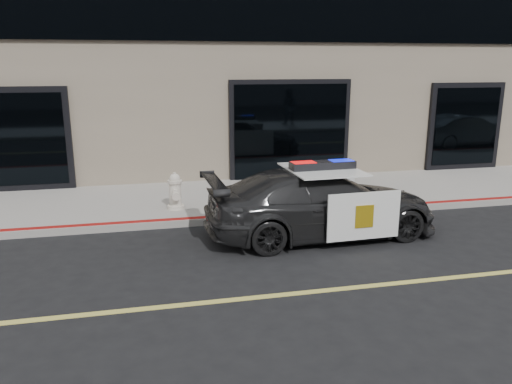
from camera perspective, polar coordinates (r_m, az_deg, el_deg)
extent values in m
plane|color=black|center=(8.76, 23.49, -8.77)|extent=(120.00, 120.00, 0.00)
cube|color=gray|center=(13.09, 10.14, 0.03)|extent=(60.00, 3.50, 0.15)
imported|color=black|center=(9.77, 7.46, -1.24)|extent=(2.17, 4.66, 1.31)
cube|color=white|center=(9.13, 12.23, -2.71)|extent=(1.40, 0.08, 0.88)
cube|color=white|center=(10.78, 7.75, 0.11)|extent=(1.40, 0.08, 0.88)
cube|color=white|center=(9.61, 7.59, 2.59)|extent=(1.37, 1.62, 0.02)
cube|color=gold|center=(9.11, 12.30, -2.76)|extent=(0.35, 0.02, 0.42)
cube|color=black|center=(9.60, 7.61, 3.04)|extent=(1.27, 0.37, 0.15)
cube|color=red|center=(9.46, 5.46, 3.00)|extent=(0.45, 0.30, 0.14)
cube|color=#0C19CC|center=(9.75, 9.70, 3.20)|extent=(0.45, 0.30, 0.14)
cylinder|color=beige|center=(11.25, -9.15, -1.67)|extent=(0.37, 0.37, 0.08)
cylinder|color=beige|center=(11.17, -9.21, -0.20)|extent=(0.27, 0.27, 0.52)
cylinder|color=beige|center=(11.11, -9.26, 1.19)|extent=(0.32, 0.32, 0.06)
sphere|color=beige|center=(11.10, -9.28, 1.50)|extent=(0.24, 0.24, 0.24)
cylinder|color=beige|center=(11.07, -9.30, 2.02)|extent=(0.07, 0.07, 0.07)
cylinder|color=beige|center=(11.33, -9.28, 0.37)|extent=(0.13, 0.12, 0.13)
cylinder|color=beige|center=(10.99, -9.16, -0.06)|extent=(0.13, 0.12, 0.13)
cylinder|color=beige|center=(10.98, -9.14, -0.46)|extent=(0.18, 0.14, 0.18)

